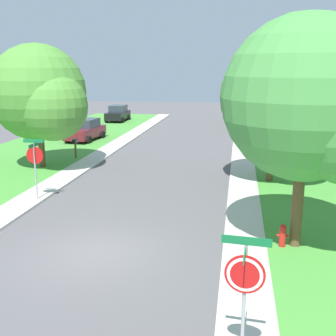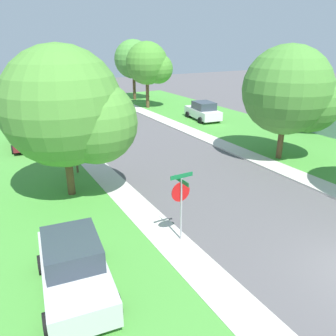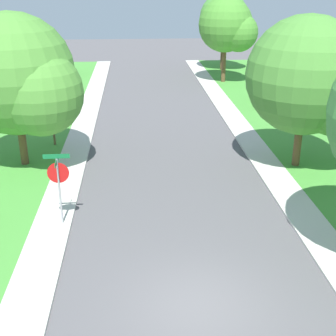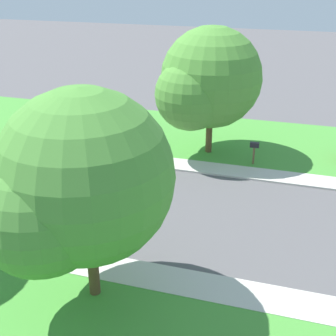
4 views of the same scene
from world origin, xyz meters
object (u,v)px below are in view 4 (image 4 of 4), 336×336
Objects in this scene: mailbox at (254,148)px; stop_sign_far_corner at (91,126)px; tree_sidewalk_near at (206,82)px; car_silver_near_corner at (110,119)px; tree_sidewalk_far at (75,185)px.

stop_sign_far_corner is at bearing -79.70° from mailbox.
tree_sidewalk_near reaches higher than mailbox.
mailbox is (-1.58, 8.71, -0.88)m from stop_sign_far_corner.
mailbox is at bearing 74.65° from car_silver_near_corner.
car_silver_near_corner is at bearing -169.44° from stop_sign_far_corner.
mailbox is at bearing 76.40° from tree_sidewalk_near.
mailbox is at bearing 100.30° from stop_sign_far_corner.
tree_sidewalk_near is 4.36m from mailbox.
tree_sidewalk_far is 13.24m from mailbox.
tree_sidewalk_far reaches higher than stop_sign_far_corner.
stop_sign_far_corner is 2.11× the size of mailbox.
stop_sign_far_corner is 8.90m from mailbox.
tree_sidewalk_far is at bearing 23.94° from stop_sign_far_corner.
stop_sign_far_corner is at bearing -68.60° from tree_sidewalk_near.
tree_sidewalk_near reaches higher than car_silver_near_corner.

